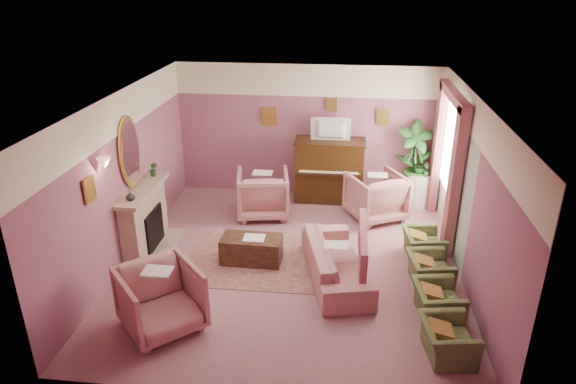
# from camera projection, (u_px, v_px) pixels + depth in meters

# --- Properties ---
(floor) EXTENTS (5.50, 6.00, 0.01)m
(floor) POSITION_uv_depth(u_px,v_px,m) (292.00, 263.00, 8.64)
(floor) COLOR #9B636D
(floor) RESTS_ON ground
(ceiling) EXTENTS (5.50, 6.00, 0.01)m
(ceiling) POSITION_uv_depth(u_px,v_px,m) (292.00, 98.00, 7.52)
(ceiling) COLOR silver
(ceiling) RESTS_ON wall_back
(wall_back) EXTENTS (5.50, 0.02, 2.80)m
(wall_back) POSITION_uv_depth(u_px,v_px,m) (307.00, 132.00, 10.81)
(wall_back) COLOR #7D536F
(wall_back) RESTS_ON floor
(wall_front) EXTENTS (5.50, 0.02, 2.80)m
(wall_front) POSITION_uv_depth(u_px,v_px,m) (261.00, 297.00, 5.35)
(wall_front) COLOR #7D536F
(wall_front) RESTS_ON floor
(wall_left) EXTENTS (0.02, 6.00, 2.80)m
(wall_left) POSITION_uv_depth(u_px,v_px,m) (125.00, 179.00, 8.37)
(wall_left) COLOR #7D536F
(wall_left) RESTS_ON floor
(wall_right) EXTENTS (0.02, 6.00, 2.80)m
(wall_right) POSITION_uv_depth(u_px,v_px,m) (472.00, 194.00, 7.79)
(wall_right) COLOR #7D536F
(wall_right) RESTS_ON floor
(picture_rail_band) EXTENTS (5.50, 0.01, 0.65)m
(picture_rail_band) POSITION_uv_depth(u_px,v_px,m) (308.00, 81.00, 10.38)
(picture_rail_band) COLOR #FFF6D0
(picture_rail_band) RESTS_ON wall_back
(stripe_panel) EXTENTS (0.01, 3.00, 2.15)m
(stripe_panel) POSITION_uv_depth(u_px,v_px,m) (453.00, 182.00, 9.11)
(stripe_panel) COLOR #AEC0A8
(stripe_panel) RESTS_ON wall_right
(fireplace_surround) EXTENTS (0.30, 1.40, 1.10)m
(fireplace_surround) POSITION_uv_depth(u_px,v_px,m) (144.00, 220.00, 8.87)
(fireplace_surround) COLOR tan
(fireplace_surround) RESTS_ON floor
(fireplace_inset) EXTENTS (0.18, 0.72, 0.68)m
(fireplace_inset) POSITION_uv_depth(u_px,v_px,m) (151.00, 228.00, 8.92)
(fireplace_inset) COLOR black
(fireplace_inset) RESTS_ON floor
(fire_ember) EXTENTS (0.06, 0.54, 0.10)m
(fire_ember) POSITION_uv_depth(u_px,v_px,m) (154.00, 238.00, 8.99)
(fire_ember) COLOR #FF6F00
(fire_ember) RESTS_ON floor
(mantel_shelf) EXTENTS (0.40, 1.55, 0.07)m
(mantel_shelf) POSITION_uv_depth(u_px,v_px,m) (142.00, 190.00, 8.64)
(mantel_shelf) COLOR tan
(mantel_shelf) RESTS_ON fireplace_surround
(hearth) EXTENTS (0.55, 1.50, 0.02)m
(hearth) POSITION_uv_depth(u_px,v_px,m) (159.00, 248.00, 9.07)
(hearth) COLOR tan
(hearth) RESTS_ON floor
(mirror_frame) EXTENTS (0.04, 0.72, 1.20)m
(mirror_frame) POSITION_uv_depth(u_px,v_px,m) (129.00, 152.00, 8.39)
(mirror_frame) COLOR gold
(mirror_frame) RESTS_ON wall_left
(mirror_glass) EXTENTS (0.01, 0.60, 1.06)m
(mirror_glass) POSITION_uv_depth(u_px,v_px,m) (131.00, 152.00, 8.39)
(mirror_glass) COLOR white
(mirror_glass) RESTS_ON wall_left
(sconce_shade) EXTENTS (0.20, 0.20, 0.16)m
(sconce_shade) POSITION_uv_depth(u_px,v_px,m) (104.00, 163.00, 7.35)
(sconce_shade) COLOR #E3988B
(sconce_shade) RESTS_ON wall_left
(piano) EXTENTS (1.40, 0.60, 1.30)m
(piano) POSITION_uv_depth(u_px,v_px,m) (329.00, 171.00, 10.77)
(piano) COLOR black
(piano) RESTS_ON floor
(piano_keyshelf) EXTENTS (1.30, 0.12, 0.06)m
(piano_keyshelf) POSITION_uv_depth(u_px,v_px,m) (329.00, 174.00, 10.42)
(piano_keyshelf) COLOR black
(piano_keyshelf) RESTS_ON piano
(piano_keys) EXTENTS (1.20, 0.08, 0.02)m
(piano_keys) POSITION_uv_depth(u_px,v_px,m) (329.00, 172.00, 10.41)
(piano_keys) COLOR silver
(piano_keys) RESTS_ON piano
(piano_top) EXTENTS (1.45, 0.65, 0.04)m
(piano_top) POSITION_uv_depth(u_px,v_px,m) (330.00, 141.00, 10.51)
(piano_top) COLOR black
(piano_top) RESTS_ON piano
(television) EXTENTS (0.80, 0.12, 0.48)m
(television) POSITION_uv_depth(u_px,v_px,m) (331.00, 128.00, 10.35)
(television) COLOR black
(television) RESTS_ON piano
(print_back_left) EXTENTS (0.30, 0.03, 0.38)m
(print_back_left) POSITION_uv_depth(u_px,v_px,m) (269.00, 116.00, 10.74)
(print_back_left) COLOR gold
(print_back_left) RESTS_ON wall_back
(print_back_right) EXTENTS (0.26, 0.03, 0.34)m
(print_back_right) POSITION_uv_depth(u_px,v_px,m) (383.00, 117.00, 10.46)
(print_back_right) COLOR gold
(print_back_right) RESTS_ON wall_back
(print_back_mid) EXTENTS (0.22, 0.03, 0.26)m
(print_back_mid) POSITION_uv_depth(u_px,v_px,m) (332.00, 105.00, 10.49)
(print_back_mid) COLOR gold
(print_back_mid) RESTS_ON wall_back
(print_left_wall) EXTENTS (0.03, 0.28, 0.36)m
(print_left_wall) POSITION_uv_depth(u_px,v_px,m) (90.00, 189.00, 7.15)
(print_left_wall) COLOR gold
(print_left_wall) RESTS_ON wall_left
(window_blind) EXTENTS (0.03, 1.40, 1.80)m
(window_blind) POSITION_uv_depth(u_px,v_px,m) (453.00, 144.00, 9.09)
(window_blind) COLOR white
(window_blind) RESTS_ON wall_right
(curtain_left) EXTENTS (0.16, 0.34, 2.60)m
(curtain_left) POSITION_uv_depth(u_px,v_px,m) (454.00, 184.00, 8.42)
(curtain_left) COLOR #9A4A56
(curtain_left) RESTS_ON floor
(curtain_right) EXTENTS (0.16, 0.34, 2.60)m
(curtain_right) POSITION_uv_depth(u_px,v_px,m) (437.00, 149.00, 10.09)
(curtain_right) COLOR #9A4A56
(curtain_right) RESTS_ON floor
(pelmet) EXTENTS (0.16, 2.20, 0.16)m
(pelmet) POSITION_uv_depth(u_px,v_px,m) (454.00, 96.00, 8.76)
(pelmet) COLOR #9A4A56
(pelmet) RESTS_ON wall_right
(mantel_plant) EXTENTS (0.16, 0.16, 0.28)m
(mantel_plant) POSITION_uv_depth(u_px,v_px,m) (153.00, 169.00, 9.08)
(mantel_plant) COLOR #20541F
(mantel_plant) RESTS_ON mantel_shelf
(mantel_vase) EXTENTS (0.16, 0.16, 0.16)m
(mantel_vase) POSITION_uv_depth(u_px,v_px,m) (130.00, 196.00, 8.14)
(mantel_vase) COLOR #FFF6D0
(mantel_vase) RESTS_ON mantel_shelf
(area_rug) EXTENTS (2.51, 1.82, 0.01)m
(area_rug) POSITION_uv_depth(u_px,v_px,m) (261.00, 261.00, 8.69)
(area_rug) COLOR #8E5750
(area_rug) RESTS_ON floor
(coffee_table) EXTENTS (1.01, 0.52, 0.45)m
(coffee_table) POSITION_uv_depth(u_px,v_px,m) (252.00, 250.00, 8.59)
(coffee_table) COLOR #3E2718
(coffee_table) RESTS_ON floor
(table_paper) EXTENTS (0.35, 0.28, 0.01)m
(table_paper) POSITION_uv_depth(u_px,v_px,m) (254.00, 238.00, 8.50)
(table_paper) COLOR white
(table_paper) RESTS_ON coffee_table
(sofa) EXTENTS (0.69, 2.06, 0.83)m
(sofa) POSITION_uv_depth(u_px,v_px,m) (336.00, 255.00, 8.06)
(sofa) COLOR tan
(sofa) RESTS_ON floor
(sofa_throw) EXTENTS (0.10, 1.56, 0.57)m
(sofa_throw) POSITION_uv_depth(u_px,v_px,m) (363.00, 246.00, 7.94)
(sofa_throw) COLOR #9A4A56
(sofa_throw) RESTS_ON sofa
(floral_armchair_left) EXTENTS (0.98, 0.98, 1.02)m
(floral_armchair_left) POSITION_uv_depth(u_px,v_px,m) (263.00, 191.00, 10.13)
(floral_armchair_left) COLOR tan
(floral_armchair_left) RESTS_ON floor
(floral_armchair_right) EXTENTS (0.98, 0.98, 1.02)m
(floral_armchair_right) POSITION_uv_depth(u_px,v_px,m) (376.00, 194.00, 10.02)
(floral_armchair_right) COLOR tan
(floral_armchair_right) RESTS_ON floor
(floral_armchair_front) EXTENTS (0.98, 0.98, 1.02)m
(floral_armchair_front) POSITION_uv_depth(u_px,v_px,m) (160.00, 296.00, 6.87)
(floral_armchair_front) COLOR tan
(floral_armchair_front) RESTS_ON floor
(olive_chair_a) EXTENTS (0.51, 0.73, 0.63)m
(olive_chair_a) POSITION_uv_depth(u_px,v_px,m) (448.00, 335.00, 6.44)
(olive_chair_a) COLOR #576636
(olive_chair_a) RESTS_ON floor
(olive_chair_b) EXTENTS (0.51, 0.73, 0.63)m
(olive_chair_b) POSITION_uv_depth(u_px,v_px,m) (438.00, 297.00, 7.19)
(olive_chair_b) COLOR #576636
(olive_chair_b) RESTS_ON floor
(olive_chair_c) EXTENTS (0.51, 0.73, 0.63)m
(olive_chair_c) POSITION_uv_depth(u_px,v_px,m) (430.00, 266.00, 7.94)
(olive_chair_c) COLOR #576636
(olive_chair_c) RESTS_ON floor
(olive_chair_d) EXTENTS (0.51, 0.73, 0.63)m
(olive_chair_d) POSITION_uv_depth(u_px,v_px,m) (423.00, 241.00, 8.69)
(olive_chair_d) COLOR #576636
(olive_chair_d) RESTS_ON floor
(side_table) EXTENTS (0.52, 0.52, 0.70)m
(side_table) POSITION_uv_depth(u_px,v_px,m) (417.00, 189.00, 10.63)
(side_table) COLOR white
(side_table) RESTS_ON floor
(side_plant_big) EXTENTS (0.30, 0.30, 0.34)m
(side_plant_big) POSITION_uv_depth(u_px,v_px,m) (420.00, 166.00, 10.42)
(side_plant_big) COLOR #20541F
(side_plant_big) RESTS_ON side_table
(side_plant_small) EXTENTS (0.16, 0.16, 0.28)m
(side_plant_small) POSITION_uv_depth(u_px,v_px,m) (426.00, 169.00, 10.33)
(side_plant_small) COLOR #20541F
(side_plant_small) RESTS_ON side_table
(palm_pot) EXTENTS (0.34, 0.34, 0.34)m
(palm_pot) POSITION_uv_depth(u_px,v_px,m) (410.00, 196.00, 10.74)
(palm_pot) COLOR brown
(palm_pot) RESTS_ON floor
(palm_plant) EXTENTS (0.76, 0.76, 1.44)m
(palm_plant) POSITION_uv_depth(u_px,v_px,m) (414.00, 156.00, 10.39)
(palm_plant) COLOR #20541F
(palm_plant) RESTS_ON palm_pot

